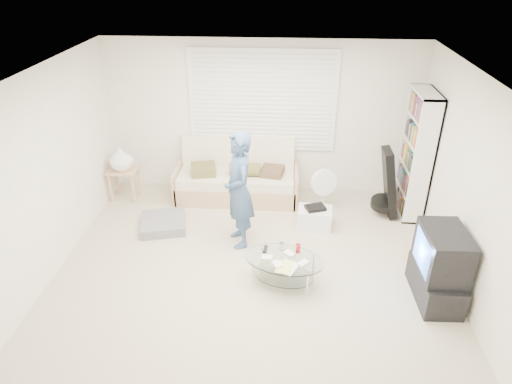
# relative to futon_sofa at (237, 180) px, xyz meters

# --- Properties ---
(ground) EXTENTS (5.00, 5.00, 0.00)m
(ground) POSITION_rel_futon_sofa_xyz_m (0.39, -1.87, -0.32)
(ground) COLOR tan
(ground) RESTS_ON ground
(room_shell) EXTENTS (5.02, 4.52, 2.51)m
(room_shell) POSITION_rel_futon_sofa_xyz_m (0.39, -1.39, 1.31)
(room_shell) COLOR white
(room_shell) RESTS_ON ground
(window_blinds) EXTENTS (2.32, 0.08, 1.62)m
(window_blinds) POSITION_rel_futon_sofa_xyz_m (0.39, 0.33, 1.23)
(window_blinds) COLOR silver
(window_blinds) RESTS_ON ground
(futon_sofa) EXTENTS (1.99, 0.80, 0.97)m
(futon_sofa) POSITION_rel_futon_sofa_xyz_m (0.00, 0.00, 0.00)
(futon_sofa) COLOR tan
(futon_sofa) RESTS_ON ground
(grey_floor_pillow) EXTENTS (0.77, 0.77, 0.14)m
(grey_floor_pillow) POSITION_rel_futon_sofa_xyz_m (-1.00, -1.01, -0.25)
(grey_floor_pillow) COLOR slate
(grey_floor_pillow) RESTS_ON ground
(side_table) EXTENTS (0.47, 0.37, 0.92)m
(side_table) POSITION_rel_futon_sofa_xyz_m (-1.83, -0.17, 0.37)
(side_table) COLOR tan
(side_table) RESTS_ON ground
(bookshelf) EXTENTS (0.30, 0.81, 1.92)m
(bookshelf) POSITION_rel_futon_sofa_xyz_m (2.71, -0.26, 0.64)
(bookshelf) COLOR white
(bookshelf) RESTS_ON ground
(guitar_case) EXTENTS (0.39, 0.40, 1.08)m
(guitar_case) POSITION_rel_futon_sofa_xyz_m (2.34, -0.42, 0.16)
(guitar_case) COLOR black
(guitar_case) RESTS_ON ground
(floor_fan) EXTENTS (0.44, 0.29, 0.71)m
(floor_fan) POSITION_rel_futon_sofa_xyz_m (1.40, -0.32, 0.09)
(floor_fan) COLOR white
(floor_fan) RESTS_ON ground
(storage_bin) EXTENTS (0.53, 0.39, 0.35)m
(storage_bin) POSITION_rel_futon_sofa_xyz_m (1.24, -0.83, -0.16)
(storage_bin) COLOR white
(storage_bin) RESTS_ON ground
(tv_unit) EXTENTS (0.49, 0.86, 0.92)m
(tv_unit) POSITION_rel_futon_sofa_xyz_m (2.59, -2.29, 0.13)
(tv_unit) COLOR black
(tv_unit) RESTS_ON ground
(coffee_table) EXTENTS (1.09, 0.83, 0.48)m
(coffee_table) POSITION_rel_futon_sofa_xyz_m (0.80, -2.15, -0.02)
(coffee_table) COLOR silver
(coffee_table) RESTS_ON ground
(standing_person) EXTENTS (0.58, 0.70, 1.66)m
(standing_person) POSITION_rel_futon_sofa_xyz_m (0.17, -1.31, 0.51)
(standing_person) COLOR #2E4E6F
(standing_person) RESTS_ON ground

